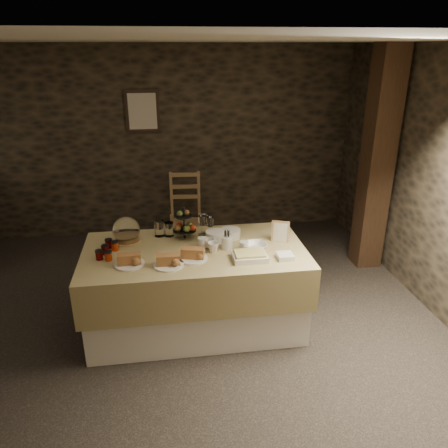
{
  "coord_description": "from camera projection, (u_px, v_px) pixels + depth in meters",
  "views": [
    {
      "loc": [
        0.06,
        -3.59,
        2.56
      ],
      "look_at": [
        0.62,
        0.2,
        0.99
      ],
      "focal_mm": 35.0,
      "sensor_mm": 36.0,
      "label": 1
    }
  ],
  "objects": [
    {
      "name": "ground_plane",
      "position": [
        164.0,
        329.0,
        4.25
      ],
      "size": [
        5.5,
        5.0,
        0.01
      ],
      "primitive_type": "cube",
      "color": "black",
      "rests_on": "ground"
    },
    {
      "name": "room_shell",
      "position": [
        154.0,
        174.0,
        3.66
      ],
      "size": [
        5.52,
        5.02,
        2.6
      ],
      "color": "black",
      "rests_on": "ground"
    },
    {
      "name": "buffet_table",
      "position": [
        195.0,
        282.0,
        4.17
      ],
      "size": [
        2.05,
        1.09,
        0.81
      ],
      "color": "white",
      "rests_on": "ground_plane"
    },
    {
      "name": "chair",
      "position": [
        185.0,
        211.0,
        6.08
      ],
      "size": [
        0.47,
        0.45,
        0.74
      ],
      "rotation": [
        0.0,
        0.0,
        -0.06
      ],
      "color": "olive",
      "rests_on": "ground_plane"
    },
    {
      "name": "timber_column",
      "position": [
        377.0,
        162.0,
        5.08
      ],
      "size": [
        0.3,
        0.3,
        2.6
      ],
      "primitive_type": "cube",
      "color": "black",
      "rests_on": "ground_plane"
    },
    {
      "name": "framed_picture",
      "position": [
        142.0,
        111.0,
        5.82
      ],
      "size": [
        0.45,
        0.04,
        0.55
      ],
      "color": "#2D2117",
      "rests_on": "room_shell"
    },
    {
      "name": "plate_stack_a",
      "position": [
        215.0,
        236.0,
        4.19
      ],
      "size": [
        0.19,
        0.19,
        0.1
      ],
      "primitive_type": "cylinder",
      "color": "silver",
      "rests_on": "buffet_table"
    },
    {
      "name": "plate_stack_b",
      "position": [
        230.0,
        233.0,
        4.27
      ],
      "size": [
        0.2,
        0.2,
        0.08
      ],
      "primitive_type": "cylinder",
      "color": "silver",
      "rests_on": "buffet_table"
    },
    {
      "name": "cutlery_holder",
      "position": [
        227.0,
        243.0,
        4.03
      ],
      "size": [
        0.1,
        0.1,
        0.12
      ],
      "primitive_type": "cylinder",
      "color": "silver",
      "rests_on": "buffet_table"
    },
    {
      "name": "cup_a",
      "position": [
        210.0,
        243.0,
        4.05
      ],
      "size": [
        0.11,
        0.11,
        0.09
      ],
      "primitive_type": "imported",
      "rotation": [
        0.0,
        0.0,
        0.01
      ],
      "color": "silver",
      "rests_on": "buffet_table"
    },
    {
      "name": "cup_b",
      "position": [
        213.0,
        247.0,
        3.97
      ],
      "size": [
        0.14,
        0.14,
        0.1
      ],
      "primitive_type": "imported",
      "rotation": [
        0.0,
        0.0,
        0.43
      ],
      "color": "silver",
      "rests_on": "buffet_table"
    },
    {
      "name": "mug_c",
      "position": [
        202.0,
        243.0,
        4.06
      ],
      "size": [
        0.09,
        0.09,
        0.09
      ],
      "primitive_type": "cylinder",
      "color": "silver",
      "rests_on": "buffet_table"
    },
    {
      "name": "mug_d",
      "position": [
        244.0,
        246.0,
        4.0
      ],
      "size": [
        0.08,
        0.08,
        0.09
      ],
      "primitive_type": "cylinder",
      "color": "silver",
      "rests_on": "buffet_table"
    },
    {
      "name": "bowl",
      "position": [
        255.0,
        246.0,
        4.04
      ],
      "size": [
        0.23,
        0.23,
        0.05
      ],
      "primitive_type": "imported",
      "rotation": [
        0.0,
        0.0,
        0.12
      ],
      "color": "silver",
      "rests_on": "buffet_table"
    },
    {
      "name": "cake_dome",
      "position": [
        126.0,
        232.0,
        4.16
      ],
      "size": [
        0.26,
        0.26,
        0.26
      ],
      "color": "olive",
      "rests_on": "buffet_table"
    },
    {
      "name": "fruit_stand",
      "position": [
        185.0,
        226.0,
        4.22
      ],
      "size": [
        0.23,
        0.23,
        0.32
      ],
      "rotation": [
        0.0,
        0.0,
        -0.0
      ],
      "color": "black",
      "rests_on": "buffet_table"
    },
    {
      "name": "bread_platter_left",
      "position": [
        129.0,
        261.0,
        3.74
      ],
      "size": [
        0.26,
        0.26,
        0.11
      ],
      "color": "silver",
      "rests_on": "buffet_table"
    },
    {
      "name": "bread_platter_center",
      "position": [
        168.0,
        262.0,
        3.72
      ],
      "size": [
        0.26,
        0.26,
        0.11
      ],
      "color": "silver",
      "rests_on": "buffet_table"
    },
    {
      "name": "bread_platter_right",
      "position": [
        193.0,
        255.0,
        3.84
      ],
      "size": [
        0.26,
        0.26,
        0.11
      ],
      "color": "silver",
      "rests_on": "buffet_table"
    },
    {
      "name": "jam_jars",
      "position": [
        107.0,
        251.0,
        3.93
      ],
      "size": [
        0.18,
        0.32,
        0.07
      ],
      "color": "#560302",
      "rests_on": "buffet_table"
    },
    {
      "name": "tart_dish",
      "position": [
        250.0,
        256.0,
        3.84
      ],
      "size": [
        0.3,
        0.22,
        0.07
      ],
      "color": "silver",
      "rests_on": "buffet_table"
    },
    {
      "name": "square_dish",
      "position": [
        285.0,
        256.0,
        3.86
      ],
      "size": [
        0.14,
        0.14,
        0.04
      ],
      "primitive_type": "cube",
      "color": "silver",
      "rests_on": "buffet_table"
    },
    {
      "name": "menu_frame",
      "position": [
        280.0,
        232.0,
        4.18
      ],
      "size": [
        0.18,
        0.13,
        0.22
      ],
      "primitive_type": "cube",
      "rotation": [
        -0.24,
        0.0,
        -0.38
      ],
      "color": "olive",
      "rests_on": "buffet_table"
    },
    {
      "name": "storage_jar_a",
      "position": [
        159.0,
        228.0,
        4.3
      ],
      "size": [
        0.1,
        0.1,
        0.16
      ],
      "primitive_type": "cylinder",
      "color": "white",
      "rests_on": "buffet_table"
    },
    {
      "name": "storage_jar_b",
      "position": [
        169.0,
        229.0,
        4.3
      ],
      "size": [
        0.09,
        0.09,
        0.14
      ],
      "primitive_type": "cylinder",
      "color": "white",
      "rests_on": "buffet_table"
    }
  ]
}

